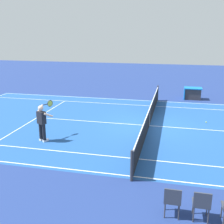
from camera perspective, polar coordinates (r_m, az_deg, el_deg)
The scene contains 9 objects.
ground_plane at distance 14.78m, azimuth 7.58°, elevation -2.78°, with size 60.00×60.00×0.00m, color navy.
court_slab at distance 14.78m, azimuth 7.59°, elevation -2.77°, with size 24.20×11.40×0.00m, color #1E4C93.
court_line_markings at distance 14.78m, azimuth 7.59°, elevation -2.76°, with size 23.85×11.05×0.01m.
tennis_net at distance 14.63m, azimuth 7.65°, elevation -0.95°, with size 0.10×11.70×1.08m.
tennis_player_near at distance 12.73m, azimuth -14.06°, elevation -1.82°, with size 0.75×1.19×1.70m.
tennis_ball at distance 15.95m, azimuth 18.63°, elevation -1.96°, with size 0.07×0.07×0.07m, color #CCE01E.
spectator_chair_3 at distance 7.83m, azimuth 17.80°, elevation -17.27°, with size 0.44×0.44×0.88m.
spectator_chair_4 at distance 7.78m, azimuth 12.23°, elevation -17.02°, with size 0.44×0.44×0.88m.
equipment_cart_tarped at distance 21.19m, azimuth 16.06°, elevation 3.69°, with size 1.25×0.84×0.85m.
Camera 1 is at (-1.23, 13.95, 4.71)m, focal length 44.85 mm.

